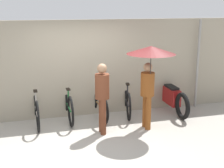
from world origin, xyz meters
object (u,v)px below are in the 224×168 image
parked_bicycle_2 (98,103)px  motorcycle (171,97)px  parked_bicycle_0 (36,108)px  pedestrian_leading (102,93)px  pedestrian_center (150,63)px  parked_bicycle_3 (127,100)px  parked_bicycle_1 (68,105)px

parked_bicycle_2 → motorcycle: (2.04, -0.08, 0.02)m
parked_bicycle_0 → pedestrian_leading: 1.85m
pedestrian_center → parked_bicycle_0: bearing=-25.8°
parked_bicycle_0 → pedestrian_center: bearing=-115.5°
parked_bicycle_2 → parked_bicycle_3: parked_bicycle_2 is taller
pedestrian_leading → pedestrian_center: bearing=177.1°
parked_bicycle_2 → pedestrian_center: pedestrian_center is taller
parked_bicycle_1 → pedestrian_leading: 1.39m
parked_bicycle_3 → parked_bicycle_1: bearing=102.1°
pedestrian_center → parked_bicycle_3: bearing=-85.1°
pedestrian_center → motorcycle: size_ratio=0.97×
parked_bicycle_3 → motorcycle: size_ratio=0.82×
parked_bicycle_0 → parked_bicycle_1: parked_bicycle_0 is taller
pedestrian_center → parked_bicycle_2: bearing=-53.2°
pedestrian_leading → parked_bicycle_2: bearing=-96.0°
parked_bicycle_0 → motorcycle: 3.63m
parked_bicycle_1 → parked_bicycle_3: parked_bicycle_1 is taller
motorcycle → parked_bicycle_1: bearing=88.8°
parked_bicycle_1 → pedestrian_leading: (0.64, -1.10, 0.55)m
motorcycle → parked_bicycle_2: bearing=88.7°
parked_bicycle_1 → parked_bicycle_2: (0.79, -0.02, -0.01)m
parked_bicycle_3 → motorcycle: bearing=-83.0°
parked_bicycle_1 → pedestrian_center: 2.42m
pedestrian_leading → pedestrian_center: 1.27m
parked_bicycle_0 → parked_bicycle_3: (2.38, 0.08, -0.01)m
parked_bicycle_1 → parked_bicycle_0: bearing=95.2°
parked_bicycle_2 → pedestrian_leading: pedestrian_leading is taller
parked_bicycle_2 → parked_bicycle_0: bearing=90.0°
parked_bicycle_1 → parked_bicycle_3: 1.58m
pedestrian_center → motorcycle: 1.96m
pedestrian_leading → motorcycle: 2.47m
parked_bicycle_2 → pedestrian_center: bearing=-143.1°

